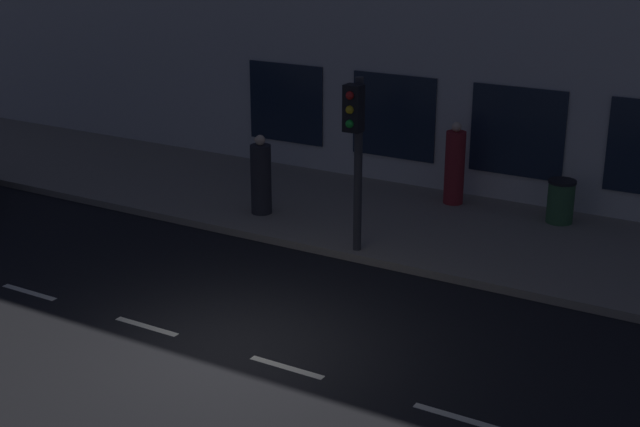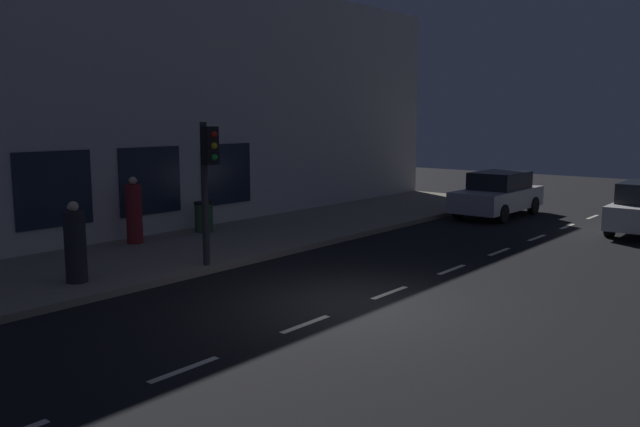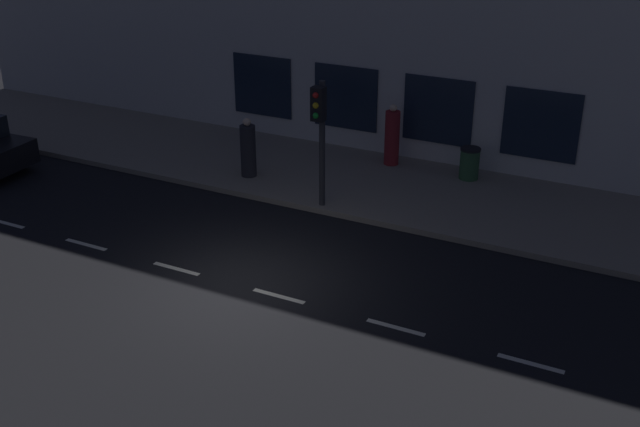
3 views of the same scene
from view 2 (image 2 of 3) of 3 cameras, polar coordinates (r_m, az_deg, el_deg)
The scene contains 9 objects.
ground_plane at distance 12.41m, azimuth 3.60°, elevation -7.93°, with size 60.00×60.00×0.00m, color black.
sidewalk at distance 16.72m, azimuth -14.04°, elevation -3.61°, with size 4.50×32.00×0.15m.
building_facade at distance 18.49m, azimuth -19.25°, elevation 9.36°, with size 0.65×32.00×7.90m.
lane_centre_line at distance 13.20m, azimuth 6.17°, elevation -6.94°, with size 0.12×27.20×0.01m.
traffic_light at distance 14.68m, azimuth -9.87°, elevation 3.80°, with size 0.50×0.32×3.25m.
parked_car_0 at distance 23.92m, azimuth 15.39°, elevation 1.65°, with size 1.85×4.29×1.58m.
pedestrian_0 at distance 17.99m, azimuth -16.06°, elevation 0.04°, with size 0.57×0.57×1.79m.
pedestrian_1 at distance 14.11m, azimuth -20.74°, elevation -2.67°, with size 0.45×0.45×1.67m.
trash_bin at distance 19.38m, azimuth -10.20°, elevation -0.28°, with size 0.56×0.56×0.89m.
Camera 2 is at (-6.97, 9.66, 3.50)m, focal length 36.33 mm.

